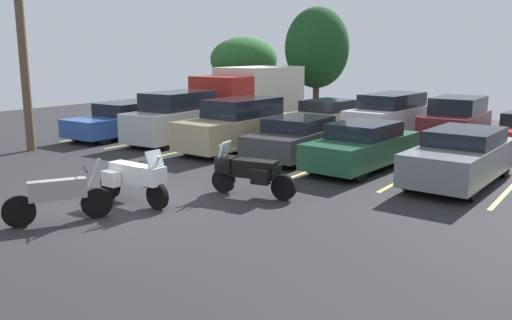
% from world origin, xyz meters
% --- Properties ---
extents(ground, '(44.00, 44.00, 0.10)m').
position_xyz_m(ground, '(0.00, 0.00, -0.05)').
color(ground, '#262628').
extents(motorcycle_touring, '(2.34, 0.90, 1.39)m').
position_xyz_m(motorcycle_touring, '(-0.25, 0.12, 0.65)').
color(motorcycle_touring, black).
rests_on(motorcycle_touring, ground).
extents(motorcycle_second, '(1.23, 2.00, 1.33)m').
position_xyz_m(motorcycle_second, '(-0.50, -1.77, 0.55)').
color(motorcycle_second, black).
rests_on(motorcycle_second, ground).
extents(motorcycle_third, '(2.31, 1.00, 1.36)m').
position_xyz_m(motorcycle_third, '(1.57, 2.28, 0.64)').
color(motorcycle_third, black).
rests_on(motorcycle_third, ground).
extents(parking_stripes, '(16.45, 4.88, 0.01)m').
position_xyz_m(parking_stripes, '(-1.33, 6.91, 0.00)').
color(parking_stripes, '#EAE066').
rests_on(parking_stripes, ground).
extents(car_blue, '(2.08, 4.73, 1.46)m').
position_xyz_m(car_blue, '(-8.35, 6.71, 0.72)').
color(car_blue, '#2D519E').
rests_on(car_blue, ground).
extents(car_silver, '(2.06, 4.36, 2.02)m').
position_xyz_m(car_silver, '(-5.53, 7.04, 1.00)').
color(car_silver, '#B7B7BC').
rests_on(car_silver, ground).
extents(car_tan, '(2.04, 4.91, 1.89)m').
position_xyz_m(car_tan, '(-2.56, 7.20, 0.93)').
color(car_tan, tan).
rests_on(car_tan, ground).
extents(car_charcoal, '(2.13, 4.35, 1.39)m').
position_xyz_m(car_charcoal, '(0.01, 7.16, 0.69)').
color(car_charcoal, '#38383D').
rests_on(car_charcoal, ground).
extents(car_green, '(2.08, 4.69, 1.45)m').
position_xyz_m(car_green, '(2.56, 6.89, 0.71)').
color(car_green, '#235638').
rests_on(car_green, ground).
extents(car_grey, '(2.00, 4.75, 1.49)m').
position_xyz_m(car_grey, '(5.55, 6.73, 0.75)').
color(car_grey, slate).
rests_on(car_grey, ground).
extents(car_far_champagne, '(2.27, 4.85, 1.46)m').
position_xyz_m(car_far_champagne, '(-1.88, 12.96, 0.72)').
color(car_far_champagne, '#C1B289').
rests_on(car_far_champagne, ground).
extents(car_far_white, '(2.19, 4.76, 1.84)m').
position_xyz_m(car_far_white, '(0.85, 13.34, 0.93)').
color(car_far_white, white).
rests_on(car_far_white, ground).
extents(car_far_maroon, '(1.85, 4.27, 1.81)m').
position_xyz_m(car_far_maroon, '(3.56, 13.59, 0.88)').
color(car_far_maroon, maroon).
rests_on(car_far_maroon, ground).
extents(box_truck, '(2.56, 6.07, 2.84)m').
position_xyz_m(box_truck, '(-6.00, 12.84, 1.52)').
color(box_truck, '#A51E19').
rests_on(box_truck, ground).
extents(utility_pole, '(0.76, 1.72, 7.84)m').
position_xyz_m(utility_pole, '(-8.70, 2.71, 4.03)').
color(utility_pole, brown).
rests_on(utility_pole, ground).
extents(tree_far_left, '(4.37, 4.37, 4.49)m').
position_xyz_m(tree_far_left, '(-11.84, 20.13, 3.03)').
color(tree_far_left, '#4C3823').
rests_on(tree_far_left, ground).
extents(tree_center, '(3.60, 3.60, 6.01)m').
position_xyz_m(tree_center, '(-5.60, 18.63, 3.76)').
color(tree_center, '#4C3823').
rests_on(tree_center, ground).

